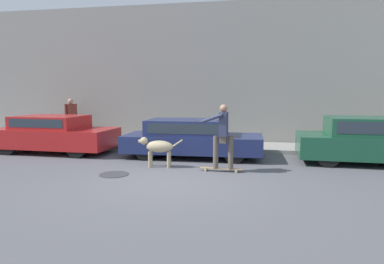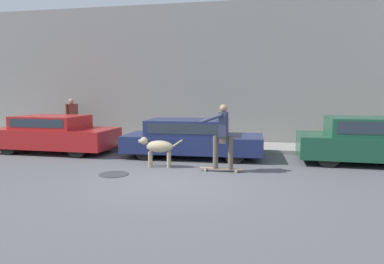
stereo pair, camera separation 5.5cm
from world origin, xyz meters
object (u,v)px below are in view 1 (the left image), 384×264
object	(u,v)px
pedestrian_with_bag	(71,117)
parked_car_1	(191,138)
dog	(158,147)
skateboarder	(223,134)
parked_car_0	(54,134)
parked_car_2	(368,141)

from	to	relation	value
pedestrian_with_bag	parked_car_1	bearing A→B (deg)	-0.89
dog	skateboarder	size ratio (longest dim) A/B	0.46
parked_car_0	pedestrian_with_bag	bearing A→B (deg)	108.69
parked_car_1	parked_car_2	bearing A→B (deg)	-1.08
parked_car_0	skateboarder	distance (m)	6.16
parked_car_0	parked_car_1	world-z (taller)	parked_car_0
parked_car_2	skateboarder	xyz separation A→B (m)	(-3.97, -1.82, 0.34)
dog	skateboarder	distance (m)	1.85
parked_car_0	dog	xyz separation A→B (m)	(4.10, -1.58, -0.07)
parked_car_0	pedestrian_with_bag	xyz separation A→B (m)	(-0.72, 2.37, 0.43)
pedestrian_with_bag	skateboarder	bearing A→B (deg)	-9.71
parked_car_1	skateboarder	size ratio (longest dim) A/B	1.60
parked_car_2	dog	world-z (taller)	parked_car_2
dog	pedestrian_with_bag	size ratio (longest dim) A/B	0.75
parked_car_0	parked_car_1	distance (m)	4.72
parked_car_0	parked_car_2	bearing A→B (deg)	1.72
parked_car_0	dog	distance (m)	4.40
parked_car_1	parked_car_2	xyz separation A→B (m)	(5.13, 0.00, 0.04)
parked_car_2	skateboarder	distance (m)	4.38
parked_car_2	dog	bearing A→B (deg)	-162.63
parked_car_1	dog	size ratio (longest dim) A/B	3.50
dog	pedestrian_with_bag	world-z (taller)	pedestrian_with_bag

